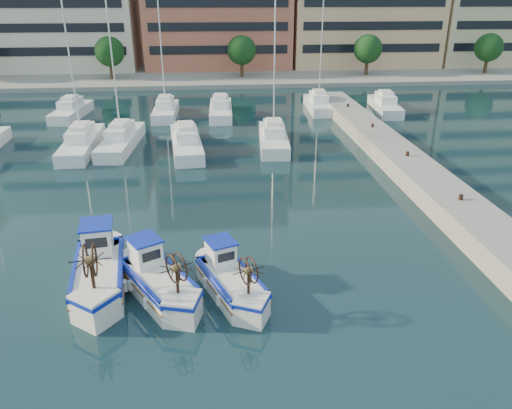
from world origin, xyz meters
The scene contains 6 objects.
ground centered at (0.00, 0.00, 0.00)m, with size 300.00×300.00×0.00m, color #17343D.
quay centered at (13.00, 8.00, 0.60)m, with size 3.00×60.00×1.20m, color gray.
yacht_marina centered at (-3.14, 26.77, 0.53)m, with size 39.77×21.86×11.50m.
fishing_boat_a centered at (-5.80, 0.78, 0.88)m, with size 2.71×5.24×3.19m.
fishing_boat_b centered at (-3.23, -0.12, 0.79)m, with size 3.79×4.70×2.85m.
fishing_boat_c centered at (-0.17, -0.31, 0.73)m, with size 3.07×4.41×2.66m.
Camera 1 is at (-0.78, -18.45, 12.00)m, focal length 35.00 mm.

